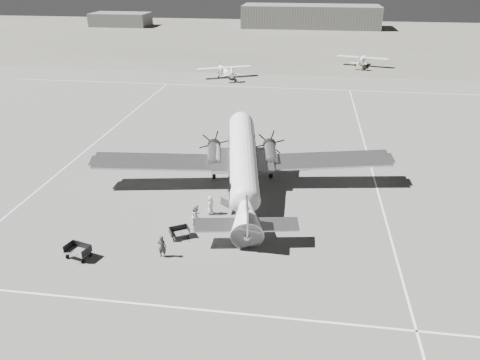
{
  "coord_description": "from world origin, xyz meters",
  "views": [
    {
      "loc": [
        5.21,
        -34.96,
        18.37
      ],
      "look_at": [
        0.24,
        -0.55,
        2.2
      ],
      "focal_mm": 35.0,
      "sensor_mm": 36.0,
      "label": 1
    }
  ],
  "objects_px": {
    "ramp_agent": "(197,216)",
    "passenger": "(210,205)",
    "baggage_cart_near": "(179,233)",
    "shed_secondary": "(121,19)",
    "baggage_cart_far": "(78,252)",
    "ground_crew": "(162,246)",
    "hangar_main": "(310,16)",
    "dc3_airliner": "(243,166)",
    "light_plane_right": "(362,61)",
    "light_plane_left": "(225,72)"
  },
  "relations": [
    {
      "from": "baggage_cart_near",
      "to": "baggage_cart_far",
      "type": "height_order",
      "value": "baggage_cart_far"
    },
    {
      "from": "baggage_cart_far",
      "to": "passenger",
      "type": "distance_m",
      "value": 10.67
    },
    {
      "from": "baggage_cart_far",
      "to": "baggage_cart_near",
      "type": "bearing_deg",
      "value": 45.09
    },
    {
      "from": "hangar_main",
      "to": "light_plane_left",
      "type": "height_order",
      "value": "hangar_main"
    },
    {
      "from": "baggage_cart_near",
      "to": "dc3_airliner",
      "type": "bearing_deg",
      "value": 34.57
    },
    {
      "from": "ramp_agent",
      "to": "passenger",
      "type": "bearing_deg",
      "value": 1.32
    },
    {
      "from": "light_plane_left",
      "to": "passenger",
      "type": "relative_size",
      "value": 6.19
    },
    {
      "from": "hangar_main",
      "to": "dc3_airliner",
      "type": "bearing_deg",
      "value": -92.3
    },
    {
      "from": "hangar_main",
      "to": "dc3_airliner",
      "type": "height_order",
      "value": "hangar_main"
    },
    {
      "from": "light_plane_left",
      "to": "ramp_agent",
      "type": "distance_m",
      "value": 51.36
    },
    {
      "from": "baggage_cart_near",
      "to": "ramp_agent",
      "type": "height_order",
      "value": "ramp_agent"
    },
    {
      "from": "light_plane_left",
      "to": "baggage_cart_far",
      "type": "distance_m",
      "value": 56.08
    },
    {
      "from": "baggage_cart_far",
      "to": "ramp_agent",
      "type": "bearing_deg",
      "value": 51.38
    },
    {
      "from": "light_plane_right",
      "to": "dc3_airliner",
      "type": "bearing_deg",
      "value": -90.79
    },
    {
      "from": "dc3_airliner",
      "to": "light_plane_left",
      "type": "height_order",
      "value": "dc3_airliner"
    },
    {
      "from": "light_plane_left",
      "to": "baggage_cart_near",
      "type": "distance_m",
      "value": 52.87
    },
    {
      "from": "light_plane_left",
      "to": "baggage_cart_near",
      "type": "height_order",
      "value": "light_plane_left"
    },
    {
      "from": "light_plane_right",
      "to": "ramp_agent",
      "type": "bearing_deg",
      "value": -91.66
    },
    {
      "from": "baggage_cart_far",
      "to": "ramp_agent",
      "type": "height_order",
      "value": "ramp_agent"
    },
    {
      "from": "light_plane_right",
      "to": "hangar_main",
      "type": "bearing_deg",
      "value": 113.76
    },
    {
      "from": "passenger",
      "to": "ramp_agent",
      "type": "bearing_deg",
      "value": 172.97
    },
    {
      "from": "shed_secondary",
      "to": "passenger",
      "type": "xyz_separation_m",
      "value": [
        53.14,
        -117.61,
        -1.21
      ]
    },
    {
      "from": "hangar_main",
      "to": "baggage_cart_far",
      "type": "height_order",
      "value": "hangar_main"
    },
    {
      "from": "baggage_cart_far",
      "to": "light_plane_left",
      "type": "bearing_deg",
      "value": 105.05
    },
    {
      "from": "dc3_airliner",
      "to": "light_plane_right",
      "type": "relative_size",
      "value": 2.75
    },
    {
      "from": "dc3_airliner",
      "to": "ground_crew",
      "type": "bearing_deg",
      "value": -121.22
    },
    {
      "from": "baggage_cart_near",
      "to": "shed_secondary",
      "type": "bearing_deg",
      "value": 82.3
    },
    {
      "from": "ground_crew",
      "to": "passenger",
      "type": "relative_size",
      "value": 1.04
    },
    {
      "from": "ramp_agent",
      "to": "light_plane_right",
      "type": "bearing_deg",
      "value": 1.01
    },
    {
      "from": "dc3_airliner",
      "to": "light_plane_right",
      "type": "bearing_deg",
      "value": 65.76
    },
    {
      "from": "hangar_main",
      "to": "light_plane_right",
      "type": "bearing_deg",
      "value": -80.16
    },
    {
      "from": "shed_secondary",
      "to": "passenger",
      "type": "distance_m",
      "value": 129.07
    },
    {
      "from": "dc3_airliner",
      "to": "shed_secondary",
      "type": "bearing_deg",
      "value": 106.41
    },
    {
      "from": "passenger",
      "to": "hangar_main",
      "type": "bearing_deg",
      "value": 5.03
    },
    {
      "from": "light_plane_left",
      "to": "light_plane_right",
      "type": "relative_size",
      "value": 0.98
    },
    {
      "from": "shed_secondary",
      "to": "ramp_agent",
      "type": "xyz_separation_m",
      "value": [
        52.54,
        -119.81,
        -1.03
      ]
    },
    {
      "from": "light_plane_right",
      "to": "passenger",
      "type": "bearing_deg",
      "value": -91.67
    },
    {
      "from": "light_plane_left",
      "to": "ramp_agent",
      "type": "xyz_separation_m",
      "value": [
        6.65,
        -50.92,
        -0.04
      ]
    },
    {
      "from": "dc3_airliner",
      "to": "light_plane_right",
      "type": "distance_m",
      "value": 60.1
    },
    {
      "from": "light_plane_left",
      "to": "hangar_main",
      "type": "bearing_deg",
      "value": 53.38
    },
    {
      "from": "dc3_airliner",
      "to": "ramp_agent",
      "type": "relative_size",
      "value": 14.03
    },
    {
      "from": "light_plane_right",
      "to": "baggage_cart_near",
      "type": "height_order",
      "value": "light_plane_right"
    },
    {
      "from": "baggage_cart_near",
      "to": "light_plane_right",
      "type": "bearing_deg",
      "value": 43.31
    },
    {
      "from": "dc3_airliner",
      "to": "ground_crew",
      "type": "xyz_separation_m",
      "value": [
        -4.16,
        -10.45,
        -1.77
      ]
    },
    {
      "from": "ground_crew",
      "to": "dc3_airliner",
      "type": "bearing_deg",
      "value": -111.06
    },
    {
      "from": "dc3_airliner",
      "to": "baggage_cart_far",
      "type": "bearing_deg",
      "value": -140.25
    },
    {
      "from": "baggage_cart_far",
      "to": "ground_crew",
      "type": "xyz_separation_m",
      "value": [
        5.67,
        0.96,
        0.33
      ]
    },
    {
      "from": "light_plane_right",
      "to": "baggage_cart_near",
      "type": "xyz_separation_m",
      "value": [
        -18.89,
        -66.01,
        -0.61
      ]
    },
    {
      "from": "light_plane_left",
      "to": "light_plane_right",
      "type": "xyz_separation_m",
      "value": [
        24.6,
        13.45,
        0.02
      ]
    },
    {
      "from": "dc3_airliner",
      "to": "light_plane_left",
      "type": "relative_size",
      "value": 2.79
    }
  ]
}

